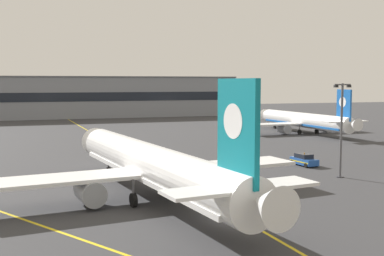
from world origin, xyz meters
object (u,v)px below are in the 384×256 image
at_px(service_car_fourth, 304,160).
at_px(airliner_background, 304,121).
at_px(safety_cone_by_nose_gear, 136,169).
at_px(airliner_foreground, 152,166).
at_px(apron_lamp_post, 341,128).

bearing_deg(service_car_fourth, airliner_background, 58.52).
distance_m(service_car_fourth, safety_cone_by_nose_gear, 23.01).
xyz_separation_m(airliner_foreground, service_car_fourth, (24.53, 12.49, -2.60)).
bearing_deg(apron_lamp_post, airliner_background, 63.25).
relative_size(airliner_background, safety_cone_by_nose_gear, 64.86).
bearing_deg(apron_lamp_post, airliner_foreground, -170.99).
relative_size(airliner_foreground, safety_cone_by_nose_gear, 75.39).
distance_m(airliner_background, apron_lamp_post, 51.44).
relative_size(airliner_background, apron_lamp_post, 3.16).
xyz_separation_m(airliner_background, apron_lamp_post, (-23.12, -45.85, 3.04)).
bearing_deg(airliner_background, airliner_foreground, -133.59).
bearing_deg(airliner_background, apron_lamp_post, -116.75).
bearing_deg(airliner_background, service_car_fourth, -121.48).
height_order(airliner_foreground, service_car_fourth, airliner_foreground).
height_order(airliner_foreground, apron_lamp_post, airliner_foreground).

